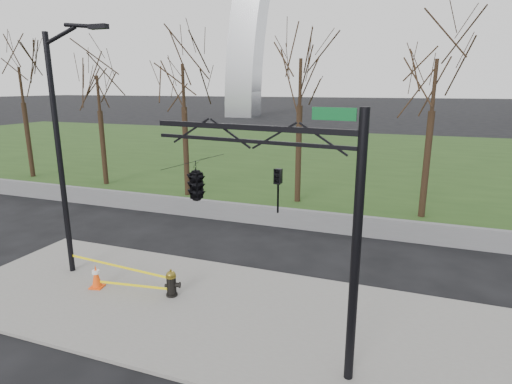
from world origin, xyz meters
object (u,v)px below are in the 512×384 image
(traffic_cone, at_px, (96,276))
(fire_hydrant, at_px, (172,284))
(traffic_signal_mast, at_px, (222,184))
(street_light, at_px, (63,140))

(traffic_cone, bearing_deg, fire_hydrant, 8.19)
(traffic_cone, bearing_deg, traffic_signal_mast, -11.85)
(street_light, height_order, traffic_signal_mast, street_light)
(traffic_cone, height_order, traffic_signal_mast, traffic_signal_mast)
(street_light, bearing_deg, traffic_signal_mast, -16.24)
(fire_hydrant, bearing_deg, street_light, 158.31)
(fire_hydrant, bearing_deg, traffic_cone, 171.73)
(street_light, distance_m, traffic_signal_mast, 6.73)
(traffic_cone, relative_size, traffic_signal_mast, 0.13)
(street_light, xyz_separation_m, traffic_signal_mast, (6.47, -1.79, -0.55))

